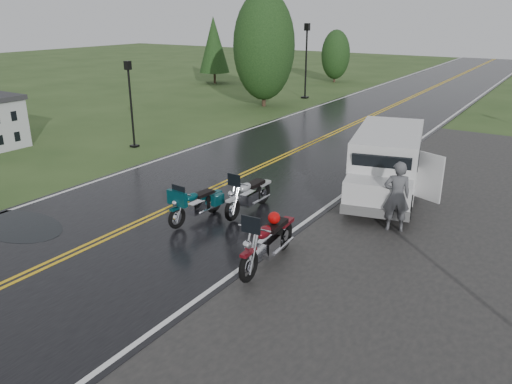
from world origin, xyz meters
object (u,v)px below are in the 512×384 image
motorcycle_teal (177,210)px  motorcycle_red (248,254)px  lamp_post_near_left (131,105)px  person_at_van (397,197)px  lamp_post_far_left (306,61)px  van_white (351,178)px  motorcycle_silver (232,201)px

motorcycle_teal → motorcycle_red: bearing=-18.5°
lamp_post_near_left → motorcycle_teal: bearing=-37.3°
person_at_van → lamp_post_near_left: 12.43m
motorcycle_red → lamp_post_far_left: 24.47m
van_white → lamp_post_near_left: 10.84m
lamp_post_near_left → person_at_van: bearing=-11.6°
lamp_post_far_left → van_white: bearing=-58.8°
motorcycle_silver → person_at_van: size_ratio=1.16×
person_at_van → lamp_post_far_left: 21.49m
person_at_van → lamp_post_near_left: size_ratio=0.52×
motorcycle_red → motorcycle_silver: (-2.18, 2.49, -0.07)m
motorcycle_red → van_white: (0.20, 4.92, 0.32)m
motorcycle_silver → lamp_post_far_left: (-8.05, 19.68, 1.76)m
motorcycle_red → person_at_van: person_at_van is taller
van_white → person_at_van: bearing=-34.2°
motorcycle_red → lamp_post_far_left: (-10.23, 22.16, 1.70)m
motorcycle_teal → lamp_post_far_left: 22.14m
person_at_van → motorcycle_silver: bearing=4.3°
person_at_van → lamp_post_near_left: (-12.14, 2.50, 0.87)m
motorcycle_silver → motorcycle_teal: bearing=-128.2°
motorcycle_silver → van_white: (2.38, 2.43, 0.39)m
motorcycle_red → motorcycle_teal: 3.36m
motorcycle_teal → person_at_van: bearing=36.4°
motorcycle_red → van_white: size_ratio=0.46×
motorcycle_teal → person_at_van: (4.81, 3.08, 0.35)m
motorcycle_teal → lamp_post_near_left: size_ratio=0.55×
motorcycle_red → person_at_van: size_ratio=1.28×
motorcycle_red → motorcycle_silver: size_ratio=1.10×
motorcycle_red → lamp_post_near_left: 12.53m
motorcycle_silver → lamp_post_near_left: 9.41m
motorcycle_silver → person_at_van: bearing=25.0°
lamp_post_far_left → lamp_post_near_left: bearing=-90.8°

